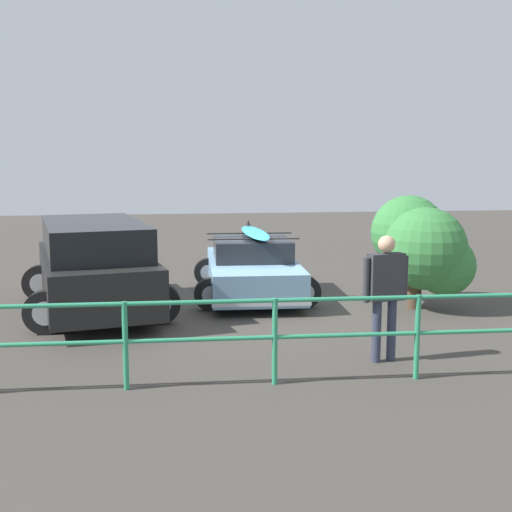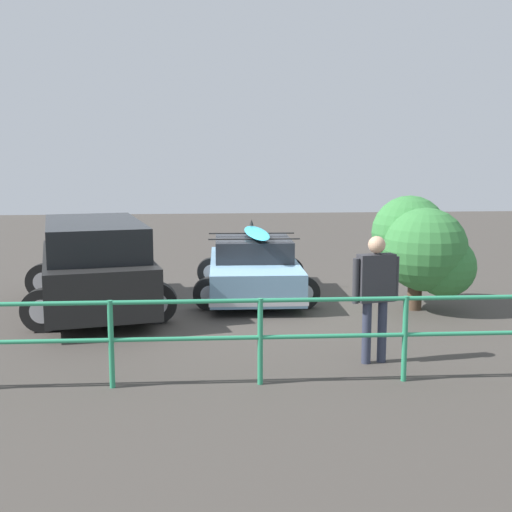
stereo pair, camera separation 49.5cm
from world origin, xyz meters
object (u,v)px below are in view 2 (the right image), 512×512
person_bystander (376,287)px  bush_near_left (422,248)px  suv_car (95,264)px  sedan_car (253,268)px

person_bystander → bush_near_left: size_ratio=0.82×
suv_car → person_bystander: (-4.44, 3.73, 0.20)m
sedan_car → suv_car: suv_car is taller
person_bystander → bush_near_left: (-1.80, -3.13, 0.11)m
sedan_car → bush_near_left: size_ratio=1.83×
person_bystander → sedan_car: bearing=-74.7°
person_bystander → suv_car: bearing=-40.0°
suv_car → sedan_car: bearing=-162.5°
sedan_car → bush_near_left: 3.53m
suv_car → person_bystander: 5.81m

